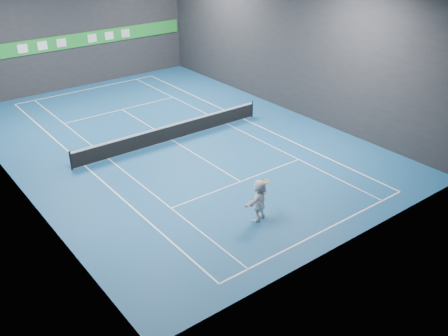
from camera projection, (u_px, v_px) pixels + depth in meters
ground at (172, 140)px, 29.53m from camera, size 26.00×26.00×0.00m
wall_back at (75, 27)px, 36.60m from camera, size 18.00×0.10×9.00m
wall_front at (356, 144)px, 18.31m from camera, size 18.00×0.10×9.00m
wall_right at (287, 42)px, 32.32m from camera, size 0.10×26.00×9.00m
baseline_near at (322, 231)px, 21.17m from camera, size 10.98×0.08×0.01m
baseline_far at (88, 89)px, 37.89m from camera, size 10.98×0.08×0.01m
sideline_doubles_left at (85, 166)px, 26.56m from camera, size 0.08×23.78×0.01m
sideline_doubles_right at (244, 119)px, 32.50m from camera, size 0.08×23.78×0.01m
sideline_singles_left at (109, 159)px, 27.31m from camera, size 0.06×23.78×0.01m
sideline_singles_right at (227, 124)px, 31.75m from camera, size 0.06×23.78×0.01m
service_line_near at (241, 182)px, 25.03m from camera, size 8.23×0.06×0.01m
service_line_far at (122, 110)px, 34.03m from camera, size 8.23×0.06×0.01m
center_service_line at (172, 140)px, 29.53m from camera, size 0.06×12.80×0.01m
player at (259, 200)px, 21.58m from camera, size 1.88×1.19×1.94m
tennis_ball at (255, 161)px, 20.79m from camera, size 0.07×0.07×0.07m
tennis_net at (172, 132)px, 29.28m from camera, size 12.50×0.10×1.07m
sponsor_banner at (77, 40)px, 37.02m from camera, size 17.64×0.11×1.00m
tennis_racket at (264, 183)px, 21.44m from camera, size 0.44×0.36×0.56m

